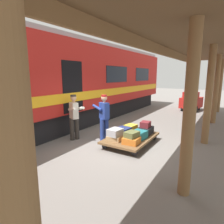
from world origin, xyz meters
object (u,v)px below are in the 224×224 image
(train_car, at_px, (47,83))
(suitcase_navy_fabric, at_px, (123,132))
(luggage_cart, at_px, (131,138))
(suitcase_yellow_case, at_px, (131,128))
(porter_by_door, at_px, (74,116))
(suitcase_black_hardshell, at_px, (146,131))
(baggage_tug, at_px, (191,102))
(suitcase_gray_aluminum, at_px, (115,132))
(suitcase_orange_carryall, at_px, (131,140))
(suitcase_olive_duffel, at_px, (132,134))
(porter_in_overalls, at_px, (104,116))
(suitcase_tan_vintage, at_px, (115,138))
(suitcase_teal_softside, at_px, (139,135))
(suitcase_maroon_trunk, at_px, (145,124))

(train_car, xyz_separation_m, suitcase_navy_fabric, (-3.63, -0.24, -1.65))
(luggage_cart, bearing_deg, suitcase_yellow_case, -62.48)
(train_car, distance_m, porter_by_door, 2.28)
(suitcase_black_hardshell, relative_size, suitcase_yellow_case, 1.40)
(porter_by_door, distance_m, baggage_tug, 9.16)
(suitcase_black_hardshell, bearing_deg, suitcase_yellow_case, 0.00)
(suitcase_gray_aluminum, relative_size, porter_by_door, 0.28)
(suitcase_orange_carryall, distance_m, suitcase_gray_aluminum, 0.62)
(train_car, distance_m, suitcase_gray_aluminum, 3.97)
(train_car, height_order, suitcase_orange_carryall, train_car)
(luggage_cart, bearing_deg, suitcase_navy_fabric, -0.00)
(suitcase_olive_duffel, xyz_separation_m, porter_in_overalls, (1.38, -0.46, 0.36))
(suitcase_yellow_case, bearing_deg, baggage_tug, -96.71)
(suitcase_black_hardshell, xyz_separation_m, suitcase_tan_vintage, (0.61, 1.17, -0.05))
(suitcase_black_hardshell, distance_m, baggage_tug, 7.52)
(suitcase_orange_carryall, bearing_deg, suitcase_gray_aluminum, 2.37)
(baggage_tug, bearing_deg, suitcase_yellow_case, 83.29)
(suitcase_navy_fabric, relative_size, suitcase_teal_softside, 0.99)
(suitcase_yellow_case, distance_m, suitcase_olive_duffel, 1.30)
(train_car, relative_size, baggage_tug, 10.65)
(suitcase_gray_aluminum, bearing_deg, suitcase_yellow_case, -89.03)
(suitcase_tan_vintage, xyz_separation_m, suitcase_navy_fabric, (0.00, -0.59, 0.06))
(suitcase_teal_softside, relative_size, suitcase_gray_aluminum, 1.00)
(porter_by_door, relative_size, baggage_tug, 0.93)
(suitcase_teal_softside, distance_m, suitcase_olive_duffel, 0.57)
(suitcase_gray_aluminum, bearing_deg, baggage_tug, -95.67)
(suitcase_black_hardshell, height_order, suitcase_teal_softside, suitcase_teal_softside)
(suitcase_teal_softside, xyz_separation_m, porter_by_door, (2.32, 0.68, 0.52))
(suitcase_orange_carryall, relative_size, suitcase_olive_duffel, 1.10)
(luggage_cart, distance_m, porter_by_door, 2.24)
(suitcase_gray_aluminum, relative_size, porter_in_overalls, 0.28)
(suitcase_black_hardshell, bearing_deg, baggage_tug, -92.09)
(suitcase_maroon_trunk, distance_m, porter_by_door, 2.65)
(suitcase_yellow_case, distance_m, porter_by_door, 2.19)
(suitcase_yellow_case, xyz_separation_m, porter_by_door, (1.71, 1.27, 0.52))
(suitcase_black_hardshell, distance_m, suitcase_tan_vintage, 1.32)
(suitcase_yellow_case, height_order, porter_by_door, porter_by_door)
(suitcase_maroon_trunk, relative_size, porter_in_overalls, 0.23)
(train_car, height_order, baggage_tug, train_car)
(train_car, xyz_separation_m, porter_by_door, (-1.93, 0.44, -1.14))
(luggage_cart, height_order, suitcase_yellow_case, suitcase_yellow_case)
(suitcase_olive_duffel, xyz_separation_m, baggage_tug, (-0.28, -8.65, 0.07))
(suitcase_maroon_trunk, height_order, porter_by_door, porter_by_door)
(suitcase_navy_fabric, bearing_deg, suitcase_maroon_trunk, -135.33)
(baggage_tug, bearing_deg, suitcase_gray_aluminum, 84.33)
(suitcase_tan_vintage, bearing_deg, train_car, -5.44)
(suitcase_navy_fabric, distance_m, suitcase_maroon_trunk, 0.87)
(suitcase_teal_softside, bearing_deg, suitcase_maroon_trunk, -88.66)
(suitcase_olive_duffel, bearing_deg, suitcase_gray_aluminum, 5.65)
(baggage_tug, bearing_deg, suitcase_olive_duffel, 88.13)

